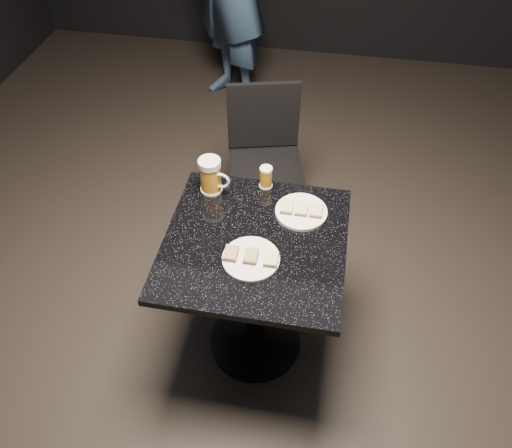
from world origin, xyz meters
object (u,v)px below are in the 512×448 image
(chair, at_px, (265,155))
(table, at_px, (255,279))
(beer_tumbler, at_px, (266,177))
(plate_large, at_px, (251,259))
(plate_small, at_px, (301,212))
(beer_mug, at_px, (211,176))

(chair, bearing_deg, table, -83.18)
(beer_tumbler, bearing_deg, plate_large, -88.13)
(plate_large, relative_size, chair, 0.25)
(beer_tumbler, distance_m, chair, 0.61)
(table, xyz_separation_m, beer_tumbler, (-0.01, 0.32, 0.29))
(table, xyz_separation_m, chair, (-0.10, 0.84, -0.01))
(table, relative_size, beer_tumbler, 7.65)
(plate_large, distance_m, chair, 0.98)
(plate_small, bearing_deg, plate_large, -118.94)
(plate_small, bearing_deg, beer_tumbler, 140.75)
(plate_large, relative_size, table, 0.29)
(plate_large, relative_size, plate_small, 1.02)
(plate_small, bearing_deg, beer_mug, 169.66)
(plate_small, height_order, beer_tumbler, beer_tumbler)
(plate_small, height_order, chair, chair)
(beer_mug, relative_size, chair, 0.18)
(table, xyz_separation_m, beer_mug, (-0.23, 0.25, 0.32))
(table, relative_size, chair, 0.87)
(table, height_order, chair, chair)
(beer_mug, height_order, beer_tumbler, beer_mug)
(plate_small, relative_size, table, 0.28)
(chair, bearing_deg, plate_small, -68.69)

